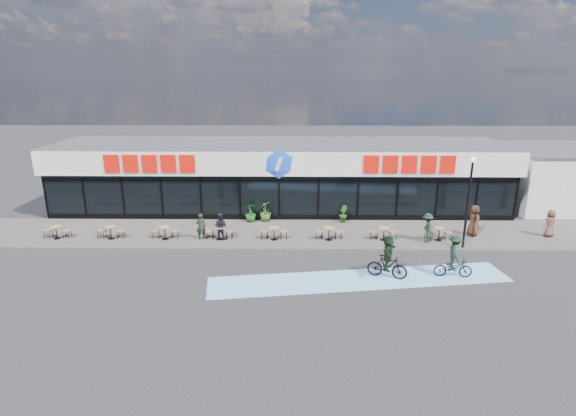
{
  "coord_description": "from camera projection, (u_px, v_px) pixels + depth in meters",
  "views": [
    {
      "loc": [
        0.92,
        -20.48,
        9.27
      ],
      "look_at": [
        0.61,
        3.5,
        1.94
      ],
      "focal_mm": 28.0,
      "sensor_mm": 36.0,
      "label": 1
    }
  ],
  "objects": [
    {
      "name": "potted_plant_right",
      "position": [
        343.0,
        214.0,
        28.25
      ],
      "size": [
        0.53,
        0.64,
        1.1
      ],
      "primitive_type": "imported",
      "rotation": [
        0.0,
        0.0,
        1.64
      ],
      "color": "#1E5317",
      "rests_on": "sidewalk"
    },
    {
      "name": "lamp_post",
      "position": [
        469.0,
        195.0,
        23.48
      ],
      "size": [
        0.28,
        0.28,
        4.97
      ],
      "color": "black",
      "rests_on": "sidewalk"
    },
    {
      "name": "patron_right",
      "position": [
        220.0,
        226.0,
        25.35
      ],
      "size": [
        0.89,
        0.78,
        1.55
      ],
      "primitive_type": "imported",
      "rotation": [
        0.0,
        0.0,
        2.85
      ],
      "color": "black",
      "rests_on": "sidewalk"
    },
    {
      "name": "bistro_set_1",
      "position": [
        111.0,
        231.0,
        25.56
      ],
      "size": [
        1.54,
        0.62,
        0.9
      ],
      "color": "tan",
      "rests_on": "sidewalk"
    },
    {
      "name": "bistro_set_2",
      "position": [
        165.0,
        231.0,
        25.53
      ],
      "size": [
        1.54,
        0.62,
        0.9
      ],
      "color": "tan",
      "rests_on": "sidewalk"
    },
    {
      "name": "bistro_set_6",
      "position": [
        384.0,
        232.0,
        25.37
      ],
      "size": [
        1.54,
        0.62,
        0.9
      ],
      "color": "tan",
      "rests_on": "sidewalk"
    },
    {
      "name": "bistro_set_5",
      "position": [
        329.0,
        232.0,
        25.41
      ],
      "size": [
        1.54,
        0.62,
        0.9
      ],
      "color": "tan",
      "rests_on": "sidewalk"
    },
    {
      "name": "neighbour_building",
      "position": [
        568.0,
        177.0,
        31.96
      ],
      "size": [
        9.2,
        7.2,
        4.11
      ],
      "color": "white",
      "rests_on": "ground"
    },
    {
      "name": "bistro_set_3",
      "position": [
        220.0,
        231.0,
        25.49
      ],
      "size": [
        1.54,
        0.62,
        0.9
      ],
      "color": "tan",
      "rests_on": "sidewalk"
    },
    {
      "name": "building",
      "position": [
        281.0,
        175.0,
        31.12
      ],
      "size": [
        30.6,
        6.57,
        4.75
      ],
      "color": "black",
      "rests_on": "ground"
    },
    {
      "name": "sidewalk",
      "position": [
        278.0,
        233.0,
        26.59
      ],
      "size": [
        44.0,
        5.0,
        0.1
      ],
      "primitive_type": "cube",
      "color": "#635C58",
      "rests_on": "ground"
    },
    {
      "name": "bistro_set_7",
      "position": [
        439.0,
        232.0,
        25.33
      ],
      "size": [
        1.54,
        0.62,
        0.9
      ],
      "color": "tan",
      "rests_on": "sidewalk"
    },
    {
      "name": "cyclist_a",
      "position": [
        388.0,
        259.0,
        20.76
      ],
      "size": [
        1.93,
        1.59,
        2.08
      ],
      "color": "black",
      "rests_on": "ground"
    },
    {
      "name": "potted_plant_left",
      "position": [
        265.0,
        211.0,
        28.47
      ],
      "size": [
        0.94,
        0.94,
        1.28
      ],
      "primitive_type": "imported",
      "rotation": [
        0.0,
        0.0,
        4.32
      ],
      "color": "#315819",
      "rests_on": "sidewalk"
    },
    {
      "name": "ground",
      "position": [
        275.0,
        266.0,
        22.3
      ],
      "size": [
        120.0,
        120.0,
        0.0
      ],
      "primitive_type": "plane",
      "color": "#28282B",
      "rests_on": "ground"
    },
    {
      "name": "pedestrian_b",
      "position": [
        474.0,
        220.0,
        25.87
      ],
      "size": [
        0.72,
        0.98,
        1.84
      ],
      "primitive_type": "imported",
      "rotation": [
        0.0,
        0.0,
        1.73
      ],
      "color": "#422717",
      "rests_on": "sidewalk"
    },
    {
      "name": "potted_plant_mid",
      "position": [
        251.0,
        213.0,
        28.37
      ],
      "size": [
        0.81,
        0.81,
        1.18
      ],
      "primitive_type": "imported",
      "rotation": [
        0.0,
        0.0,
        3.4
      ],
      "color": "#17511A",
      "rests_on": "sidewalk"
    },
    {
      "name": "bike_lane",
      "position": [
        360.0,
        279.0,
        20.82
      ],
      "size": [
        14.17,
        4.13,
        0.01
      ],
      "primitive_type": "cube",
      "rotation": [
        0.0,
        0.0,
        0.14
      ],
      "color": "#7DB8ED",
      "rests_on": "ground"
    },
    {
      "name": "pedestrian_a",
      "position": [
        427.0,
        228.0,
        24.93
      ],
      "size": [
        0.74,
        1.14,
        1.66
      ],
      "primitive_type": "imported",
      "rotation": [
        0.0,
        0.0,
        -1.69
      ],
      "color": "black",
      "rests_on": "sidewalk"
    },
    {
      "name": "pedestrian_c",
      "position": [
        550.0,
        223.0,
        25.75
      ],
      "size": [
        0.92,
        0.77,
        1.61
      ],
      "primitive_type": "imported",
      "rotation": [
        0.0,
        0.0,
        3.52
      ],
      "color": "brown",
      "rests_on": "sidewalk"
    },
    {
      "name": "patron_left",
      "position": [
        201.0,
        226.0,
        25.33
      ],
      "size": [
        0.65,
        0.53,
        1.54
      ],
      "primitive_type": "imported",
      "rotation": [
        0.0,
        0.0,
        3.48
      ],
      "color": "black",
      "rests_on": "sidewalk"
    },
    {
      "name": "cyclist_b",
      "position": [
        454.0,
        260.0,
        20.85
      ],
      "size": [
        1.8,
        1.09,
        2.07
      ],
      "color": "black",
      "rests_on": "ground"
    },
    {
      "name": "bistro_set_0",
      "position": [
        57.0,
        230.0,
        25.6
      ],
      "size": [
        1.54,
        0.62,
        0.9
      ],
      "color": "tan",
      "rests_on": "sidewalk"
    },
    {
      "name": "bistro_set_4",
      "position": [
        274.0,
        231.0,
        25.45
      ],
      "size": [
        1.54,
        0.62,
        0.9
      ],
      "color": "tan",
      "rests_on": "sidewalk"
    }
  ]
}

